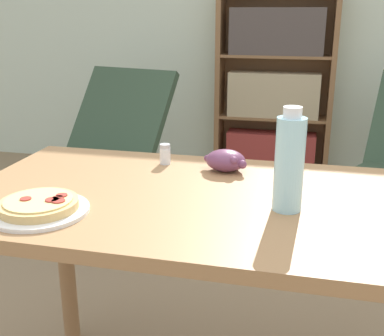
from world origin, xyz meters
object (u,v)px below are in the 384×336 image
drink_bottle (289,163)px  lounge_chair_near (108,169)px  grape_bunch (226,160)px  salt_shaker (165,154)px  pizza_on_plate (39,207)px  bookshelf (274,92)px

drink_bottle → lounge_chair_near: (-1.15, 1.56, -0.61)m
grape_bunch → lounge_chair_near: lounge_chair_near is taller
grape_bunch → salt_shaker: grape_bunch is taller
grape_bunch → salt_shaker: bearing=172.4°
drink_bottle → pizza_on_plate: bearing=-164.7°
pizza_on_plate → salt_shaker: size_ratio=3.68×
drink_bottle → bookshelf: bearing=94.7°
drink_bottle → bookshelf: 2.53m
pizza_on_plate → drink_bottle: size_ratio=0.94×
pizza_on_plate → lounge_chair_near: lounge_chair_near is taller
drink_bottle → salt_shaker: bearing=143.9°
bookshelf → grape_bunch: bearing=-89.7°
drink_bottle → salt_shaker: 0.49m
drink_bottle → bookshelf: (-0.21, 2.51, -0.23)m
drink_bottle → lounge_chair_near: drink_bottle is taller
lounge_chair_near → pizza_on_plate: bearing=-57.5°
grape_bunch → salt_shaker: 0.20m
grape_bunch → bookshelf: size_ratio=0.10×
bookshelf → salt_shaker: bearing=-94.8°
grape_bunch → lounge_chair_near: 1.70m
grape_bunch → pizza_on_plate: bearing=-132.5°
lounge_chair_near → bookshelf: bearing=58.8°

